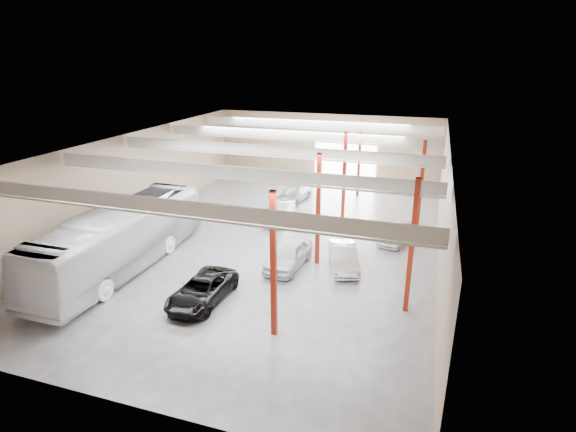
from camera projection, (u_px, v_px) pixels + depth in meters
The scene contains 8 objects.
depot_shell at pixel (274, 172), 29.83m from camera, with size 22.12×32.12×7.06m.
coach_bus at pixel (122, 238), 26.95m from camera, with size 3.24×13.85×3.86m, color silver.
black_sedan at pixel (202, 290), 23.57m from camera, with size 2.25×4.89×1.36m, color black.
car_row_a at pixel (289, 254), 27.51m from camera, with size 1.87×4.65×1.58m, color silver.
car_row_b at pixel (279, 212), 35.17m from camera, with size 1.59×4.55×1.50m, color silver.
car_row_c at pixel (294, 194), 39.97m from camera, with size 1.87×4.61×1.34m, color gray.
car_right_near at pixel (344, 257), 27.35m from camera, with size 1.51×4.33×1.43m, color silver.
car_right_far at pixel (396, 232), 31.23m from camera, with size 1.65×4.10×1.40m, color white.
Camera 1 is at (9.94, -26.89, 12.31)m, focal length 28.00 mm.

